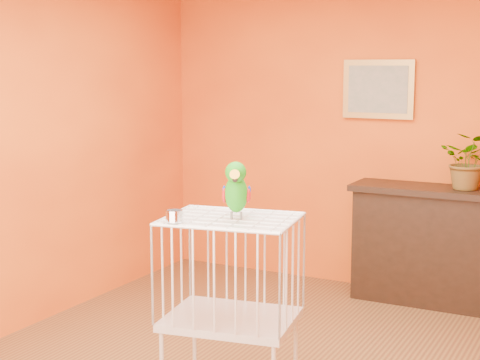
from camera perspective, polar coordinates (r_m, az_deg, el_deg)
The scene contains 7 objects.
room_shell at distance 4.37m, azimuth 1.95°, elevation 4.05°, with size 4.50×4.50×4.50m.
console_cabinet at distance 6.26m, azimuth 14.58°, elevation -4.92°, with size 1.31×0.47×0.97m.
potted_plant at distance 6.09m, azimuth 17.32°, elevation 0.93°, with size 0.41×0.46×0.36m, color #26722D.
framed_picture at distance 6.42m, azimuth 10.67°, elevation 6.93°, with size 0.62×0.04×0.50m.
birdcage at distance 4.24m, azimuth -0.71°, elevation -10.02°, with size 0.80×0.67×1.11m.
feed_cup at distance 3.99m, azimuth -5.12°, elevation -2.80°, with size 0.09×0.09×0.07m, color silver.
parrot at distance 4.03m, azimuth -0.29°, elevation -0.76°, with size 0.19×0.29×0.33m.
Camera 1 is at (1.90, -3.92, 1.95)m, focal length 55.00 mm.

